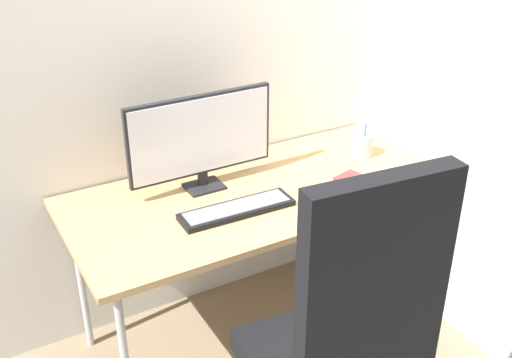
# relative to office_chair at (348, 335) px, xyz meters

# --- Properties ---
(ground_plane) EXTENTS (8.00, 8.00, 0.00)m
(ground_plane) POSITION_rel_office_chair_xyz_m (0.15, 0.80, -0.64)
(ground_plane) COLOR gray
(wall_back) EXTENTS (2.65, 0.04, 2.80)m
(wall_back) POSITION_rel_office_chair_xyz_m (0.15, 1.20, 0.76)
(wall_back) COLOR silver
(wall_back) RESTS_ON ground_plane
(wall_side_right) EXTENTS (0.04, 1.80, 2.80)m
(wall_side_right) POSITION_rel_office_chair_xyz_m (0.97, 0.65, 0.76)
(wall_side_right) COLOR silver
(wall_side_right) RESTS_ON ground_plane
(desk) EXTENTS (1.58, 0.73, 0.74)m
(desk) POSITION_rel_office_chair_xyz_m (0.15, 0.80, 0.05)
(desk) COLOR tan
(desk) RESTS_ON ground_plane
(office_chair) EXTENTS (0.59, 0.60, 1.25)m
(office_chair) POSITION_rel_office_chair_xyz_m (0.00, 0.00, 0.00)
(office_chair) COLOR black
(office_chair) RESTS_ON ground_plane
(monitor) EXTENTS (0.62, 0.12, 0.40)m
(monitor) POSITION_rel_office_chair_xyz_m (-0.04, 0.94, 0.32)
(monitor) COLOR black
(monitor) RESTS_ON desk
(keyboard) EXTENTS (0.46, 0.14, 0.03)m
(keyboard) POSITION_rel_office_chair_xyz_m (-0.02, 0.69, 0.10)
(keyboard) COLOR black
(keyboard) RESTS_ON desk
(mouse) EXTENTS (0.08, 0.10, 0.04)m
(mouse) POSITION_rel_office_chair_xyz_m (0.31, 0.66, 0.11)
(mouse) COLOR gray
(mouse) RESTS_ON desk
(pen_holder) EXTENTS (0.10, 0.10, 0.19)m
(pen_holder) POSITION_rel_office_chair_xyz_m (0.72, 0.86, 0.15)
(pen_holder) COLOR #B2B5BA
(pen_holder) RESTS_ON desk
(notebook) EXTENTS (0.15, 0.17, 0.03)m
(notebook) POSITION_rel_office_chair_xyz_m (0.52, 0.65, 0.10)
(notebook) COLOR #B23333
(notebook) RESTS_ON desk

